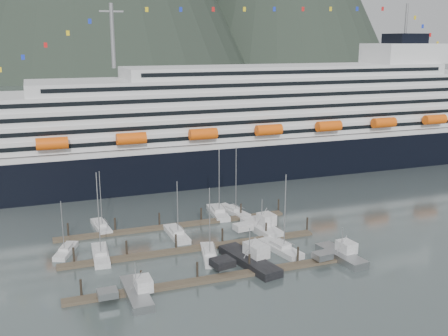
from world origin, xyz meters
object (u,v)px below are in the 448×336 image
(sailboat_d, at_px, (209,255))
(trawler_c, at_px, (249,260))
(trawler_d, at_px, (341,255))
(sailboat_g, at_px, (233,211))
(sailboat_b, at_px, (101,255))
(sailboat_f, at_px, (218,213))
(sailboat_h, at_px, (280,249))
(cruise_ship, at_px, (256,130))
(sailboat_c, at_px, (177,234))
(trawler_e, at_px, (261,227))
(sailboat_a, at_px, (66,251))
(sailboat_e, at_px, (101,227))
(trawler_a, at_px, (135,292))

(sailboat_d, xyz_separation_m, trawler_c, (5.24, -5.39, 0.51))
(trawler_d, bearing_deg, sailboat_g, 9.07)
(sailboat_b, bearing_deg, trawler_d, -107.98)
(sailboat_d, relative_size, sailboat_f, 0.87)
(sailboat_h, bearing_deg, cruise_ship, -31.39)
(sailboat_c, height_order, trawler_e, sailboat_c)
(trawler_c, bearing_deg, trawler_d, -113.69)
(cruise_ship, xyz_separation_m, sailboat_a, (-57.03, -45.55, -11.65))
(sailboat_d, relative_size, trawler_d, 1.21)
(sailboat_f, bearing_deg, sailboat_h, -165.14)
(cruise_ship, distance_m, sailboat_f, 44.08)
(sailboat_b, height_order, trawler_d, sailboat_b)
(sailboat_c, xyz_separation_m, sailboat_g, (15.49, 9.41, 0.02))
(sailboat_g, height_order, trawler_e, sailboat_g)
(sailboat_b, relative_size, trawler_d, 1.46)
(sailboat_h, height_order, trawler_e, sailboat_h)
(sailboat_f, relative_size, sailboat_g, 0.99)
(cruise_ship, distance_m, trawler_d, 66.90)
(trawler_d, bearing_deg, sailboat_a, 59.91)
(sailboat_d, bearing_deg, sailboat_e, 50.07)
(sailboat_h, xyz_separation_m, trawler_a, (-28.02, -8.35, 0.36))
(sailboat_a, height_order, sailboat_g, sailboat_g)
(cruise_ship, distance_m, sailboat_h, 62.57)
(sailboat_d, bearing_deg, trawler_c, -122.98)
(sailboat_c, distance_m, trawler_d, 31.55)
(sailboat_d, relative_size, sailboat_e, 1.05)
(sailboat_d, distance_m, sailboat_h, 13.09)
(sailboat_e, bearing_deg, sailboat_g, -95.70)
(sailboat_e, xyz_separation_m, trawler_d, (37.25, -29.88, 0.43))
(sailboat_b, distance_m, trawler_e, 31.96)
(cruise_ship, distance_m, sailboat_g, 42.23)
(sailboat_d, relative_size, sailboat_h, 0.88)
(trawler_a, bearing_deg, trawler_c, -77.05)
(trawler_c, bearing_deg, trawler_e, -43.20)
(sailboat_f, bearing_deg, sailboat_b, 123.98)
(trawler_d, bearing_deg, sailboat_c, 42.72)
(sailboat_d, height_order, trawler_a, sailboat_d)
(trawler_a, bearing_deg, sailboat_e, 1.04)
(trawler_e, bearing_deg, sailboat_h, 168.13)
(sailboat_b, bearing_deg, sailboat_a, 56.58)
(sailboat_h, bearing_deg, sailboat_g, -11.39)
(trawler_a, xyz_separation_m, trawler_c, (20.32, 4.93, 0.11))
(sailboat_f, height_order, trawler_e, sailboat_f)
(sailboat_f, distance_m, trawler_e, 13.33)
(cruise_ship, relative_size, sailboat_c, 17.69)
(sailboat_h, xyz_separation_m, trawler_e, (0.89, 10.57, 0.47))
(sailboat_a, bearing_deg, sailboat_g, -51.74)
(sailboat_d, height_order, sailboat_e, sailboat_d)
(sailboat_a, xyz_separation_m, sailboat_c, (20.86, 1.18, 0.03))
(sailboat_e, height_order, sailboat_f, sailboat_f)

